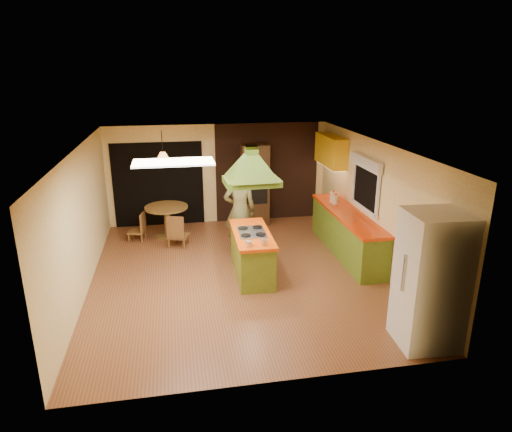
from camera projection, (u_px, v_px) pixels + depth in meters
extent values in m
plane|color=brown|center=(237.00, 274.00, 8.88)|extent=(6.50, 6.50, 0.00)
plane|color=#FFF0B6|center=(218.00, 174.00, 11.52)|extent=(5.50, 0.00, 5.50)
plane|color=#FFF0B6|center=(274.00, 295.00, 5.45)|extent=(5.50, 0.00, 5.50)
plane|color=#FFF0B6|center=(82.00, 221.00, 8.01)|extent=(0.00, 6.50, 6.50)
plane|color=#FFF0B6|center=(375.00, 205.00, 8.95)|extent=(0.00, 6.50, 6.50)
plane|color=silver|center=(235.00, 146.00, 8.09)|extent=(6.50, 6.50, 0.00)
cube|color=#381E14|center=(267.00, 172.00, 11.71)|extent=(2.64, 0.03, 2.50)
cube|color=black|center=(159.00, 185.00, 11.31)|extent=(2.20, 0.03, 2.10)
cube|color=olive|center=(347.00, 234.00, 9.72)|extent=(0.58, 3.00, 0.86)
cube|color=#E53807|center=(348.00, 214.00, 9.58)|extent=(0.62, 3.05, 0.06)
cube|color=yellow|center=(331.00, 150.00, 10.76)|extent=(0.34, 1.40, 0.70)
cube|color=black|center=(366.00, 185.00, 9.23)|extent=(0.03, 1.16, 0.96)
cube|color=white|center=(366.00, 163.00, 9.07)|extent=(0.10, 1.35, 0.22)
cube|color=white|center=(173.00, 162.00, 6.79)|extent=(1.20, 0.60, 0.03)
cube|color=olive|center=(252.00, 255.00, 8.74)|extent=(0.67, 1.65, 0.80)
cube|color=#F14D08|center=(252.00, 234.00, 8.61)|extent=(0.73, 1.73, 0.06)
cube|color=silver|center=(252.00, 232.00, 8.60)|extent=(0.51, 0.73, 0.02)
cube|color=#476419|center=(252.00, 182.00, 8.29)|extent=(1.02, 0.75, 0.12)
pyramid|color=#476419|center=(252.00, 154.00, 8.13)|extent=(1.02, 0.75, 0.45)
cube|color=#476419|center=(251.00, 150.00, 8.11)|extent=(0.22, 0.22, 0.14)
imported|color=brown|center=(240.00, 210.00, 9.70)|extent=(0.71, 0.50, 1.85)
cube|color=white|center=(431.00, 280.00, 6.38)|extent=(0.86, 0.82, 1.99)
cube|color=#472D17|center=(255.00, 184.00, 11.46)|extent=(0.69, 0.60, 2.03)
cube|color=black|center=(257.00, 175.00, 11.09)|extent=(0.52, 0.04, 0.45)
cube|color=black|center=(257.00, 195.00, 11.25)|extent=(0.52, 0.04, 0.45)
cylinder|color=brown|center=(166.00, 207.00, 10.60)|extent=(1.00, 1.00, 0.05)
cylinder|color=brown|center=(167.00, 221.00, 10.71)|extent=(0.14, 0.14, 0.70)
cylinder|color=brown|center=(168.00, 235.00, 10.82)|extent=(0.56, 0.56, 0.05)
cone|color=#FF9E3F|center=(163.00, 157.00, 10.23)|extent=(0.39, 0.39, 0.22)
cylinder|color=#FFECCD|center=(333.00, 197.00, 10.27)|extent=(0.17, 0.17, 0.23)
cylinder|color=beige|center=(335.00, 200.00, 10.15)|extent=(0.15, 0.15, 0.20)
cylinder|color=beige|center=(333.00, 198.00, 10.30)|extent=(0.13, 0.13, 0.17)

